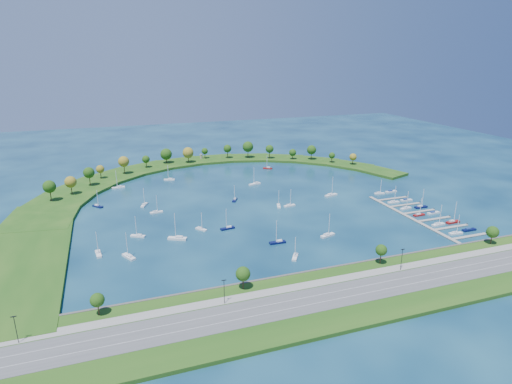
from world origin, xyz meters
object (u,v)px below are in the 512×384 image
object	(u,v)px
moored_boat_7	(328,235)
moored_boat_6	(98,253)
moored_boat_4	(235,199)
moored_boat_18	(156,212)
moored_boat_13	(169,179)
moored_boat_17	(138,235)
harbor_tower	(201,156)
moored_boat_9	(178,238)
moored_boat_14	(279,205)
docked_boat_10	(379,193)
moored_boat_1	(98,206)
moored_boat_3	(268,168)
moored_boat_2	(331,195)
moored_boat_12	(228,228)
docked_boat_3	(453,221)
moored_boat_19	(201,229)
moored_boat_11	(129,256)
moored_boat_8	(118,187)
docked_boat_4	(419,214)
docked_boat_7	(421,206)
moored_boat_0	(278,242)
docked_boat_0	(456,233)
docked_boat_2	(438,224)
docked_boat_8	(394,202)
docked_boat_11	(391,191)
docked_boat_6	(406,208)
dock_system	(420,216)
moored_boat_10	(255,183)
moored_boat_16	(290,205)
moored_boat_15	(144,204)
moored_boat_5	(295,256)
docked_boat_9	(406,200)

from	to	relation	value
moored_boat_7	moored_boat_6	bearing A→B (deg)	154.47
moored_boat_4	moored_boat_18	world-z (taller)	moored_boat_18
moored_boat_13	moored_boat_17	size ratio (longest dim) A/B	1.03
harbor_tower	moored_boat_17	xyz separation A→B (m)	(-68.68, -156.98, -3.18)
harbor_tower	moored_boat_9	bearing A→B (deg)	-106.50
moored_boat_14	docked_boat_10	bearing A→B (deg)	-70.52
moored_boat_1	moored_boat_3	xyz separation A→B (m)	(135.31, 53.28, -0.00)
moored_boat_2	moored_boat_12	xyz separation A→B (m)	(-82.25, -32.68, -0.06)
moored_boat_17	docked_boat_3	distance (m)	176.00
moored_boat_19	moored_boat_11	bearing A→B (deg)	-98.75
moored_boat_4	moored_boat_19	world-z (taller)	moored_boat_4
moored_boat_2	moored_boat_8	bearing A→B (deg)	141.68
docked_boat_4	docked_boat_7	bearing A→B (deg)	44.76
harbor_tower	moored_boat_0	size ratio (longest dim) A/B	0.32
docked_boat_0	docked_boat_2	distance (m)	13.06
moored_boat_6	moored_boat_13	size ratio (longest dim) A/B	1.02
docked_boat_0	docked_boat_2	xyz separation A→B (m)	(-0.02, 13.06, 0.03)
moored_boat_14	docked_boat_8	size ratio (longest dim) A/B	0.92
moored_boat_8	docked_boat_11	xyz separation A→B (m)	(179.27, -73.12, -0.30)
moored_boat_11	docked_boat_6	bearing A→B (deg)	-113.02
docked_boat_0	moored_boat_6	bearing A→B (deg)	174.42
docked_boat_7	moored_boat_11	bearing A→B (deg)	-173.94
dock_system	moored_boat_13	distance (m)	181.32
moored_boat_4	moored_boat_18	bearing A→B (deg)	-54.03
moored_boat_8	docked_boat_8	size ratio (longest dim) A/B	1.13
moored_boat_10	docked_boat_0	bearing A→B (deg)	105.18
moored_boat_18	docked_boat_11	distance (m)	160.29
moored_boat_17	moored_boat_0	bearing A→B (deg)	-175.77
moored_boat_10	docked_boat_10	distance (m)	88.88
moored_boat_3	moored_boat_6	xyz separation A→B (m)	(-135.03, -125.23, 0.02)
dock_system	docked_boat_4	distance (m)	1.62
moored_boat_14	moored_boat_16	world-z (taller)	moored_boat_16
moored_boat_11	moored_boat_19	xyz separation A→B (m)	(39.66, 22.02, -0.07)
harbor_tower	moored_boat_3	bearing A→B (deg)	-45.46
moored_boat_7	moored_boat_11	xyz separation A→B (m)	(-100.98, 8.74, 0.01)
moored_boat_3	moored_boat_16	size ratio (longest dim) A/B	1.02
docked_boat_10	docked_boat_4	bearing A→B (deg)	-83.49
moored_boat_8	moored_boat_15	bearing A→B (deg)	100.26
moored_boat_5	moored_boat_18	xyz separation A→B (m)	(-54.56, 83.16, 0.01)
moored_boat_5	docked_boat_4	world-z (taller)	docked_boat_4
moored_boat_18	docked_boat_11	bearing A→B (deg)	-12.04
moored_boat_5	moored_boat_6	world-z (taller)	moored_boat_6
dock_system	moored_boat_18	bearing A→B (deg)	158.38
moored_boat_9	docked_boat_9	bearing A→B (deg)	-148.75
moored_boat_0	harbor_tower	bearing A→B (deg)	-88.95
moored_boat_2	moored_boat_3	xyz separation A→B (m)	(-14.58, 82.50, -0.07)
moored_boat_7	docked_boat_3	world-z (taller)	docked_boat_3
moored_boat_9	moored_boat_16	world-z (taller)	moored_boat_9
docked_boat_10	moored_boat_11	bearing A→B (deg)	-155.88
moored_boat_16	moored_boat_14	bearing A→B (deg)	154.99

